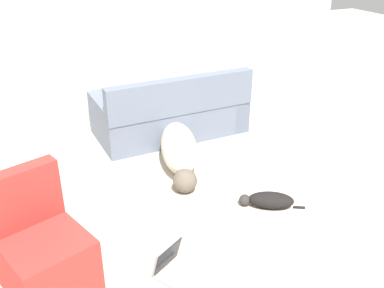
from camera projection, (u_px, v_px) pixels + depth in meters
The scene contains 6 objects.
wall_back at pixel (93, 15), 5.01m from camera, with size 7.00×0.06×2.78m.
couch at pixel (171, 114), 5.25m from camera, with size 1.82×0.97×0.81m.
dog at pixel (179, 150), 4.54m from camera, with size 0.66×1.44×0.39m.
cat at pixel (269, 200), 3.88m from camera, with size 0.55×0.38×0.14m.
laptop_open at pixel (174, 264), 3.13m from camera, with size 0.39×0.39×0.23m.
side_chair at pixel (43, 252), 2.92m from camera, with size 0.69×0.72×0.85m.
Camera 1 is at (-1.04, -1.49, 2.24)m, focal length 40.00 mm.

